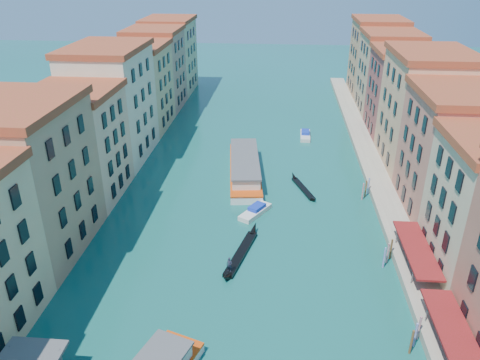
% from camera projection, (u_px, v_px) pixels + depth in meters
% --- Properties ---
extents(left_bank_palazzos, '(12.80, 128.40, 21.00)m').
position_uv_depth(left_bank_palazzos, '(100.00, 118.00, 80.67)').
color(left_bank_palazzos, beige).
rests_on(left_bank_palazzos, ground).
extents(right_bank_palazzos, '(12.80, 128.40, 21.00)m').
position_uv_depth(right_bank_palazzos, '(433.00, 127.00, 76.46)').
color(right_bank_palazzos, '#A03C37').
rests_on(right_bank_palazzos, ground).
extents(quay, '(4.00, 140.00, 1.00)m').
position_uv_depth(quay, '(376.00, 176.00, 81.12)').
color(quay, gray).
rests_on(quay, ground).
extents(restaurant_awnings, '(3.20, 44.55, 3.12)m').
position_uv_depth(restaurant_awnings, '(461.00, 348.00, 42.35)').
color(restaurant_awnings, maroon).
rests_on(restaurant_awnings, ground).
extents(mooring_poles_right, '(1.44, 54.24, 3.20)m').
position_uv_depth(mooring_poles_right, '(408.00, 316.00, 48.53)').
color(mooring_poles_right, '#522F1C').
rests_on(mooring_poles_right, ground).
extents(vaporetto_far, '(7.50, 22.84, 3.34)m').
position_uv_depth(vaporetto_far, '(245.00, 167.00, 82.26)').
color(vaporetto_far, silver).
rests_on(vaporetto_far, ground).
extents(gondola_fore, '(4.20, 13.42, 2.71)m').
position_uv_depth(gondola_fore, '(241.00, 252.00, 60.46)').
color(gondola_fore, black).
rests_on(gondola_fore, ground).
extents(gondola_far, '(4.45, 10.15, 1.50)m').
position_uv_depth(gondola_far, '(303.00, 188.00, 77.61)').
color(gondola_far, black).
rests_on(gondola_far, ground).
extents(motorboat_mid, '(4.88, 6.36, 1.29)m').
position_uv_depth(motorboat_mid, '(256.00, 211.00, 70.14)').
color(motorboat_mid, silver).
rests_on(motorboat_mid, ground).
extents(motorboat_far, '(2.20, 6.50, 1.34)m').
position_uv_depth(motorboat_far, '(305.00, 135.00, 99.72)').
color(motorboat_far, silver).
rests_on(motorboat_far, ground).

